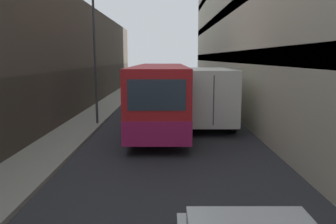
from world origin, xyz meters
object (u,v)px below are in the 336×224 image
Objects in this scene: bus at (159,94)px; box_truck at (203,94)px; street_lamp at (92,15)px; panel_van at (158,86)px.

bus reaches higher than box_truck.
box_truck is at bearing 6.71° from street_lamp.
box_truck is 1.66× the size of panel_van.
street_lamp reaches higher than bus.
bus reaches higher than panel_van.
street_lamp is at bearing -103.55° from panel_van.
street_lamp is at bearing 177.78° from bus.
street_lamp reaches higher than box_truck.
panel_van is 0.53× the size of street_lamp.
box_truck is 11.87m from panel_van.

